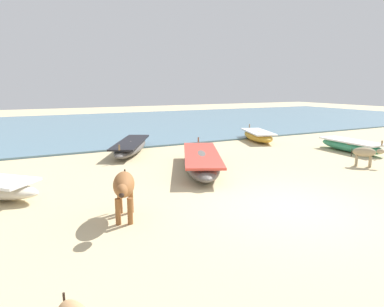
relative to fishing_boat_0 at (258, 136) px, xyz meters
The scene contains 8 objects.
ground 9.60m from the fishing_boat_0, 124.21° to the right, with size 80.00×80.00×0.00m, color #CCB789.
sea_water 12.00m from the fishing_boat_0, 116.73° to the left, with size 60.00×20.00×0.08m, color slate.
fishing_boat_0 is the anchor object (origin of this frame).
fishing_boat_1 6.70m from the fishing_boat_0, 144.37° to the right, with size 3.11×4.79×0.76m.
fishing_boat_2 6.65m from the fishing_boat_0, behind, with size 2.98×4.33×0.68m.
fishing_boat_5 4.45m from the fishing_boat_0, 67.21° to the right, with size 1.16×3.09×0.68m.
cow_adult_brown 11.33m from the fishing_boat_0, 142.29° to the right, with size 0.78×1.49×0.99m.
calf_near_dun 6.15m from the fishing_boat_0, 92.06° to the right, with size 0.84×0.87×0.67m.
Camera 1 is at (-5.37, -5.52, 2.73)m, focal length 31.41 mm.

